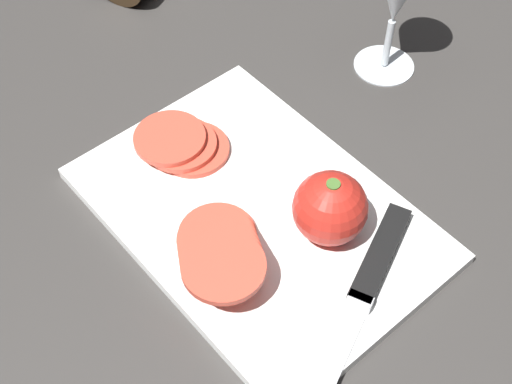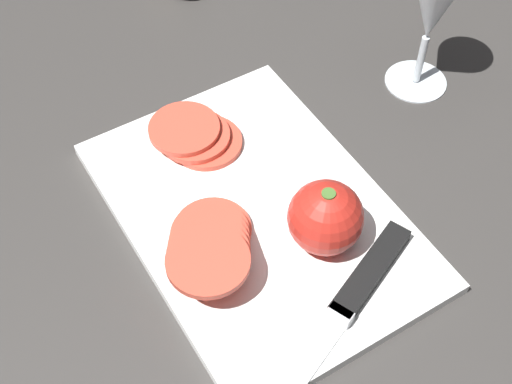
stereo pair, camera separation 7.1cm
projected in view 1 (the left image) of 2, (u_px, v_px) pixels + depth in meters
The scene contains 6 objects.
ground_plane at pixel (257, 218), 0.75m from camera, with size 3.00×3.00×0.00m, color #383533.
cutting_board at pixel (256, 214), 0.74m from camera, with size 0.37×0.25×0.01m.
whole_tomato at pixel (330, 208), 0.69m from camera, with size 0.07×0.07×0.08m.
knife at pixel (371, 276), 0.68m from camera, with size 0.13×0.27×0.01m.
tomato_slice_stack_near at pixel (219, 249), 0.68m from camera, with size 0.13×0.11×0.04m.
tomato_slice_stack_far at pixel (181, 144), 0.78m from camera, with size 0.10×0.09×0.02m.
Camera 1 is at (0.33, -0.29, 0.60)m, focal length 50.00 mm.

